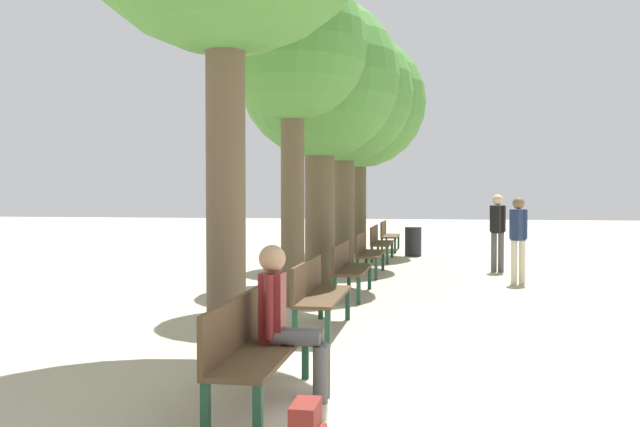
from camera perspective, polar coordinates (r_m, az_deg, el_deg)
The scene contains 15 objects.
ground_plane at distance 5.71m, azimuth 15.38°, elevation -15.71°, with size 80.00×80.00×0.00m, color #B7A88E.
bench_row_0 at distance 5.79m, azimuth -5.48°, elevation -10.16°, with size 0.45×1.83×0.87m.
bench_row_1 at distance 8.74m, azimuth -0.28°, elevation -6.13°, with size 0.45×1.83×0.87m.
bench_row_2 at distance 11.74m, azimuth 2.25°, elevation -4.12°, with size 0.45×1.83×0.87m.
bench_row_3 at distance 14.77m, azimuth 3.74°, elevation -2.93°, with size 0.45×1.83×0.87m.
bench_row_4 at distance 17.80m, azimuth 4.73°, elevation -2.14°, with size 0.45×1.83×0.87m.
bench_row_5 at distance 20.85m, azimuth 5.42°, elevation -1.58°, with size 0.45×1.83×0.87m.
tree_row_1 at distance 10.87m, azimuth -2.22°, elevation 12.92°, with size 2.25×2.25×5.02m.
tree_row_2 at distance 13.23m, azimuth -0.03°, elevation 10.49°, with size 2.94×2.94×5.27m.
tree_row_3 at distance 16.62m, azimuth 1.95°, elevation 9.43°, with size 3.19×3.19×5.59m.
tree_row_4 at distance 19.86m, azimuth 3.19°, elevation 8.84°, with size 3.63×3.63×6.01m.
person_seated at distance 5.93m, azimuth -2.74°, elevation -8.25°, with size 0.59×0.33×1.27m.
pedestrian_near at distance 13.69m, azimuth 15.58°, elevation -1.63°, with size 0.33×0.29×1.62m.
pedestrian_mid at distance 15.66m, azimuth 14.02°, elevation -1.11°, with size 0.34×0.29×1.66m.
trash_bin at distance 19.20m, azimuth 7.46°, elevation -2.25°, with size 0.44×0.44×0.78m.
Camera 1 is at (-0.58, -5.42, 1.70)m, focal length 40.00 mm.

